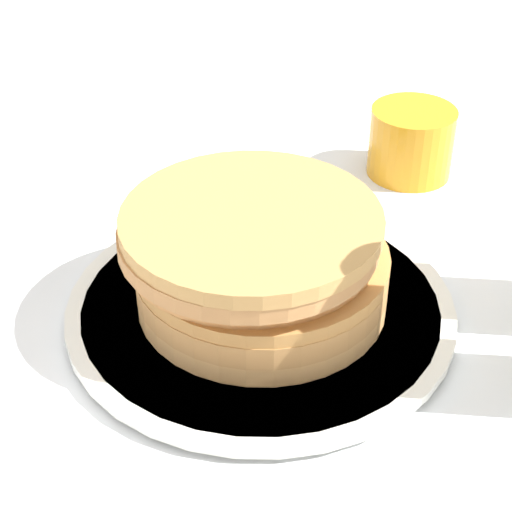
{
  "coord_description": "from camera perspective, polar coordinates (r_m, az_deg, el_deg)",
  "views": [
    {
      "loc": [
        0.15,
        -0.5,
        0.4
      ],
      "look_at": [
        -0.0,
        -0.03,
        0.05
      ],
      "focal_mm": 60.0,
      "sensor_mm": 36.0,
      "label": 1
    }
  ],
  "objects": [
    {
      "name": "plate",
      "position": [
        0.63,
        -0.0,
        -3.48
      ],
      "size": [
        0.28,
        0.28,
        0.01
      ],
      "color": "silver",
      "rests_on": "ground_plane"
    },
    {
      "name": "juice_glass",
      "position": [
        0.81,
        10.31,
        7.5
      ],
      "size": [
        0.08,
        0.08,
        0.06
      ],
      "color": "orange",
      "rests_on": "ground_plane"
    },
    {
      "name": "ground_plane",
      "position": [
        0.66,
        1.08,
        -2.49
      ],
      "size": [
        4.0,
        4.0,
        0.0
      ],
      "primitive_type": "plane",
      "color": "white"
    },
    {
      "name": "pancake_stack",
      "position": [
        0.61,
        0.05,
        -0.11
      ],
      "size": [
        0.2,
        0.19,
        0.08
      ],
      "color": "tan",
      "rests_on": "plate"
    }
  ]
}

